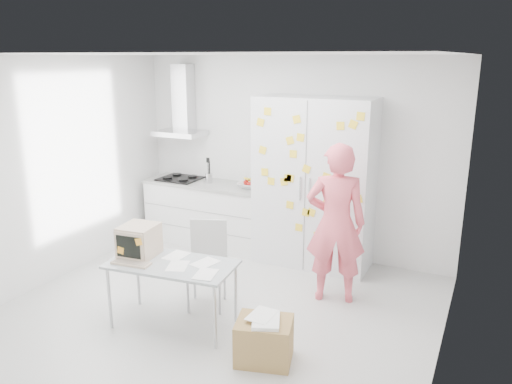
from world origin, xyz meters
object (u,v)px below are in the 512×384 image
at_px(person, 336,224).
at_px(chair, 207,258).
at_px(cardboard_box, 264,340).
at_px(desk, 151,251).

distance_m(person, chair, 1.46).
bearing_deg(person, cardboard_box, 63.92).
relative_size(person, chair, 1.91).
bearing_deg(chair, desk, -141.81).
xyz_separation_m(desk, cardboard_box, (1.36, -0.17, -0.56)).
relative_size(person, cardboard_box, 3.10).
relative_size(desk, cardboard_box, 2.29).
relative_size(chair, cardboard_box, 1.63).
height_order(desk, cardboard_box, desk).
height_order(chair, cardboard_box, chair).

